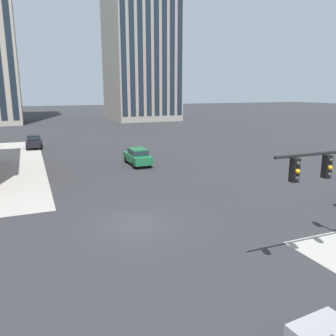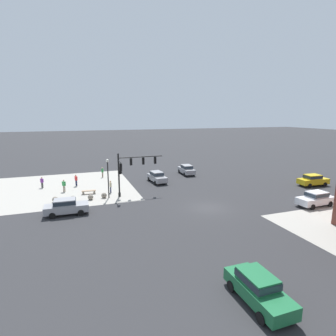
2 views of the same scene
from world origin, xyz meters
name	(u,v)px [view 1 (image 1 of 2)]	position (x,y,z in m)	size (l,w,h in m)	color
ground_plane	(137,224)	(0.00, 0.00, 0.00)	(320.00, 320.00, 0.00)	#2D2D30
car_parked_curb	(138,156)	(4.72, 14.77, 0.92)	(1.90, 4.41, 1.68)	#1E6B3D
car_main_mid	(34,141)	(-4.67, 29.88, 0.92)	(2.07, 4.49, 1.68)	black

